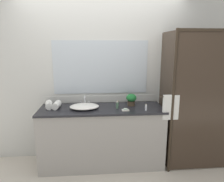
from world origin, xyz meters
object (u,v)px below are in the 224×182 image
rolled_towel_near_edge (49,105)px  amenity_bottle_conditioner (117,105)px  amenity_bottle_shampoo (118,104)px  amenity_bottle_lotion (146,107)px  sink_basin (84,106)px  potted_plant (131,99)px  soap_dish (126,110)px  faucet (85,102)px  rolled_towel_middle (57,105)px

rolled_towel_near_edge → amenity_bottle_conditioner: bearing=-5.5°
amenity_bottle_conditioner → amenity_bottle_shampoo: size_ratio=1.25×
amenity_bottle_lotion → rolled_towel_near_edge: 1.39m
sink_basin → potted_plant: size_ratio=2.32×
rolled_towel_near_edge → potted_plant: bearing=2.0°
potted_plant → amenity_bottle_shampoo: bearing=-173.2°
potted_plant → amenity_bottle_conditioner: potted_plant is taller
amenity_bottle_lotion → amenity_bottle_shampoo: amenity_bottle_lotion is taller
potted_plant → amenity_bottle_conditioner: size_ratio=1.74×
amenity_bottle_conditioner → amenity_bottle_shampoo: amenity_bottle_conditioner is taller
sink_basin → amenity_bottle_lotion: size_ratio=4.40×
amenity_bottle_lotion → rolled_towel_near_edge: size_ratio=0.48×
amenity_bottle_lotion → amenity_bottle_conditioner: 0.41m
soap_dish → rolled_towel_near_edge: (-1.09, 0.20, 0.04)m
rolled_towel_near_edge → soap_dish: bearing=-10.5°
amenity_bottle_shampoo → amenity_bottle_lotion: bearing=-33.1°
rolled_towel_near_edge → faucet: bearing=12.9°
sink_basin → rolled_towel_middle: rolled_towel_middle is taller
sink_basin → amenity_bottle_shampoo: (0.49, 0.07, 0.01)m
faucet → rolled_towel_near_edge: bearing=-167.1°
rolled_towel_near_edge → sink_basin: bearing=-6.2°
potted_plant → amenity_bottle_lotion: size_ratio=1.90×
potted_plant → faucet: bearing=173.9°
rolled_towel_middle → rolled_towel_near_edge: bearing=174.4°
amenity_bottle_shampoo → rolled_towel_near_edge: rolled_towel_near_edge is taller
potted_plant → soap_dish: bearing=-116.6°
sink_basin → soap_dish: sink_basin is taller
rolled_towel_middle → amenity_bottle_conditioner: bearing=-5.4°
amenity_bottle_lotion → rolled_towel_near_edge: bearing=170.7°
amenity_bottle_conditioner → rolled_towel_near_edge: 0.99m
amenity_bottle_lotion → amenity_bottle_conditioner: amenity_bottle_conditioner is taller
amenity_bottle_lotion → rolled_towel_near_edge: rolled_towel_near_edge is taller
sink_basin → soap_dish: size_ratio=4.19×
potted_plant → soap_dish: 0.29m
soap_dish → rolled_towel_near_edge: 1.11m
rolled_towel_middle → amenity_bottle_shampoo: bearing=1.8°
sink_basin → amenity_bottle_conditioner: amenity_bottle_conditioner is taller
sink_basin → amenity_bottle_lotion: 0.88m
rolled_towel_middle → sink_basin: bearing=-6.3°
sink_basin → amenity_bottle_shampoo: amenity_bottle_shampoo is taller
faucet → potted_plant: bearing=-6.1°
sink_basin → amenity_bottle_shampoo: 0.50m
potted_plant → soap_dish: (-0.12, -0.24, -0.09)m
sink_basin → soap_dish: 0.60m
soap_dish → amenity_bottle_shampoo: size_ratio=1.20×
faucet → amenity_bottle_conditioner: bearing=-24.1°
faucet → amenity_bottle_lotion: bearing=-21.6°
rolled_towel_near_edge → rolled_towel_middle: 0.11m
faucet → soap_dish: 0.66m
amenity_bottle_lotion → amenity_bottle_conditioner: (-0.39, 0.13, 0.00)m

